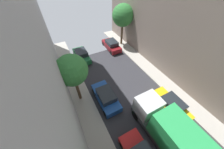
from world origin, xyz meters
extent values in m
cube|color=#A8A399|center=(5.00, 0.00, 0.07)|extent=(2.00, 44.00, 0.15)
cylinder|color=black|center=(-3.48, 2.12, 0.32)|extent=(0.22, 0.64, 0.64)
cylinder|color=black|center=(-1.92, 2.12, 0.32)|extent=(0.22, 0.64, 0.64)
cube|color=#194799|center=(-2.70, 6.89, 0.55)|extent=(1.76, 4.20, 0.76)
cube|color=#1E2328|center=(-2.70, 6.74, 1.25)|extent=(1.56, 2.10, 0.64)
cylinder|color=black|center=(-3.48, 8.44, 0.32)|extent=(0.22, 0.64, 0.64)
cylinder|color=black|center=(-1.92, 8.44, 0.32)|extent=(0.22, 0.64, 0.64)
cylinder|color=black|center=(-3.48, 5.34, 0.32)|extent=(0.22, 0.64, 0.64)
cylinder|color=black|center=(-1.92, 5.34, 0.32)|extent=(0.22, 0.64, 0.64)
cube|color=#1E6638|center=(-2.70, 15.51, 0.55)|extent=(1.76, 4.20, 0.76)
cube|color=#1E2328|center=(-2.70, 15.36, 1.25)|extent=(1.56, 2.10, 0.64)
cylinder|color=black|center=(-3.48, 17.06, 0.32)|extent=(0.22, 0.64, 0.64)
cylinder|color=black|center=(-1.92, 17.06, 0.32)|extent=(0.22, 0.64, 0.64)
cylinder|color=black|center=(-3.48, 13.96, 0.32)|extent=(0.22, 0.64, 0.64)
cylinder|color=black|center=(-1.92, 13.96, 0.32)|extent=(0.22, 0.64, 0.64)
cube|color=gold|center=(2.70, 2.93, 0.55)|extent=(1.76, 4.20, 0.76)
cube|color=#1E2328|center=(2.70, 2.78, 1.25)|extent=(1.56, 2.10, 0.64)
cylinder|color=black|center=(1.92, 4.48, 0.32)|extent=(0.22, 0.64, 0.64)
cylinder|color=black|center=(3.48, 4.48, 0.32)|extent=(0.22, 0.64, 0.64)
cylinder|color=black|center=(1.92, 1.38, 0.32)|extent=(0.22, 0.64, 0.64)
cylinder|color=black|center=(3.48, 1.38, 0.32)|extent=(0.22, 0.64, 0.64)
cube|color=maroon|center=(2.70, 15.95, 0.55)|extent=(1.76, 4.20, 0.76)
cube|color=#1E2328|center=(2.70, 15.80, 1.25)|extent=(1.56, 2.10, 0.64)
cylinder|color=black|center=(1.92, 17.50, 0.32)|extent=(0.22, 0.64, 0.64)
cylinder|color=black|center=(3.48, 17.50, 0.32)|extent=(0.22, 0.64, 0.64)
cylinder|color=black|center=(1.92, 14.40, 0.32)|extent=(0.22, 0.64, 0.64)
cylinder|color=black|center=(3.48, 14.40, 0.32)|extent=(0.22, 0.64, 0.64)
cube|color=#4C4C51|center=(0.00, 1.13, 0.73)|extent=(2.20, 6.60, 0.50)
cube|color=#B7B7BC|center=(0.00, 3.53, 1.83)|extent=(2.10, 1.80, 1.70)
cube|color=green|center=(0.00, 0.13, 2.18)|extent=(2.24, 4.20, 2.40)
cylinder|color=black|center=(-0.98, 3.73, 0.48)|extent=(0.30, 0.96, 0.96)
cylinder|color=black|center=(0.98, 3.73, 0.48)|extent=(0.30, 0.96, 0.96)
cylinder|color=brown|center=(-5.12, 8.44, 1.72)|extent=(0.31, 0.31, 3.13)
sphere|color=#38843D|center=(-5.12, 8.44, 4.37)|extent=(2.91, 2.91, 2.91)
cylinder|color=brown|center=(4.97, 16.44, 1.95)|extent=(0.36, 0.36, 3.59)
sphere|color=#2D7233|center=(4.97, 16.44, 5.00)|extent=(3.34, 3.34, 3.34)
camera|label=1|loc=(-5.54, 0.04, 11.44)|focal=19.05mm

